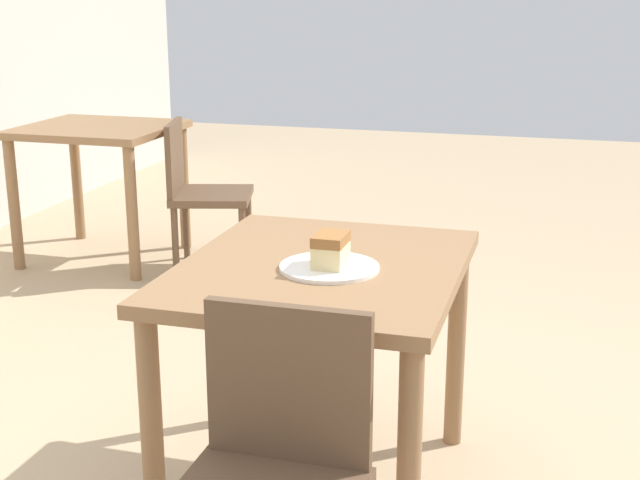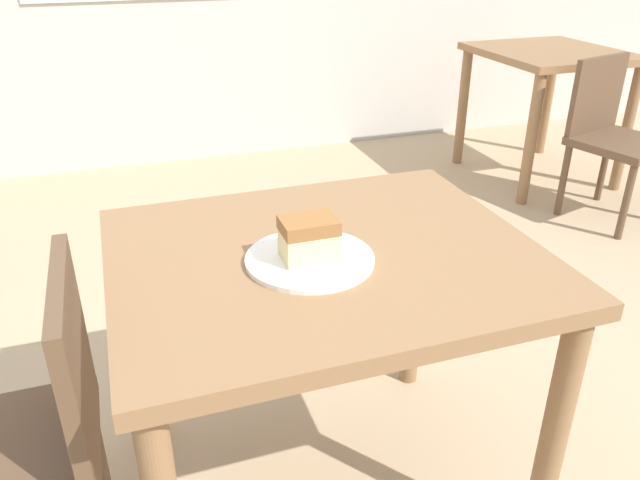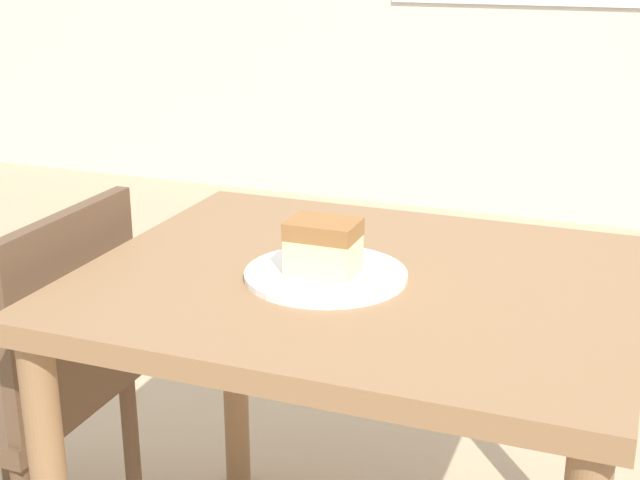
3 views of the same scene
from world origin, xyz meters
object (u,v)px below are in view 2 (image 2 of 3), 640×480
at_px(dining_table_far, 547,73).
at_px(plate, 310,259).
at_px(cake_slice, 309,238).
at_px(dining_table_near, 325,294).
at_px(chair_near_window, 23,444).
at_px(chair_far_corner, 613,133).

height_order(dining_table_far, plate, dining_table_far).
relative_size(dining_table_far, plate, 2.88).
bearing_deg(cake_slice, dining_table_near, 39.12).
bearing_deg(cake_slice, dining_table_far, 42.69).
relative_size(dining_table_near, plate, 3.38).
bearing_deg(chair_near_window, chair_far_corner, 116.61).
distance_m(dining_table_near, cake_slice, 0.18).
distance_m(dining_table_near, chair_far_corner, 2.36).
bearing_deg(chair_near_window, dining_table_far, 125.84).
bearing_deg(dining_table_far, cake_slice, -137.31).
relative_size(dining_table_near, chair_far_corner, 1.17).
height_order(dining_table_far, chair_far_corner, chair_far_corner).
distance_m(dining_table_near, chair_near_window, 0.70).
height_order(dining_table_near, dining_table_far, dining_table_far).
distance_m(dining_table_far, cake_slice, 2.82).
bearing_deg(chair_far_corner, chair_near_window, -168.78).
bearing_deg(dining_table_near, plate, -142.28).
bearing_deg(plate, dining_table_far, 42.67).
bearing_deg(chair_far_corner, dining_table_far, 72.10).
height_order(chair_near_window, chair_far_corner, same).
distance_m(dining_table_near, dining_table_far, 2.75).
xyz_separation_m(dining_table_near, cake_slice, (-0.05, -0.04, 0.17)).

